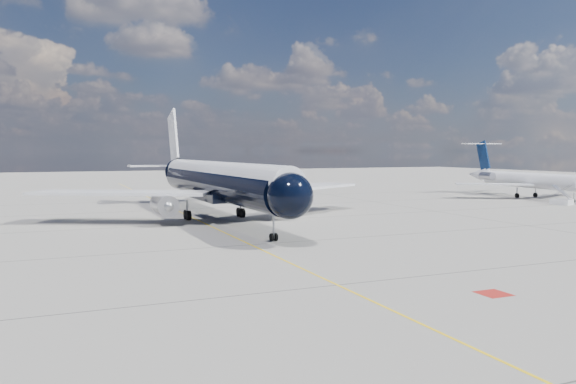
% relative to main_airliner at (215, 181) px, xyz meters
% --- Properties ---
extents(ground, '(320.00, 320.00, 0.00)m').
position_rel_main_airliner_xyz_m(ground, '(-2.18, 1.48, -4.31)').
color(ground, gray).
rests_on(ground, ground).
extents(taxiway_centerline, '(0.16, 160.00, 0.01)m').
position_rel_main_airliner_xyz_m(taxiway_centerline, '(-2.18, -3.52, -4.31)').
color(taxiway_centerline, yellow).
rests_on(taxiway_centerline, ground).
extents(red_marking, '(1.60, 1.60, 0.01)m').
position_rel_main_airliner_xyz_m(red_marking, '(4.62, -38.52, -4.31)').
color(red_marking, maroon).
rests_on(red_marking, ground).
extents(main_airliner, '(39.51, 47.99, 13.89)m').
position_rel_main_airliner_xyz_m(main_airliner, '(0.00, 0.00, 0.00)').
color(main_airliner, black).
rests_on(main_airliner, ground).
extents(regional_jet, '(24.65, 28.39, 9.61)m').
position_rel_main_airliner_xyz_m(regional_jet, '(55.10, 8.75, -1.28)').
color(regional_jet, white).
rests_on(regional_jet, ground).
extents(boarding_stair, '(2.85, 3.18, 2.91)m').
position_rel_main_airliner_xyz_m(boarding_stair, '(50.21, -3.28, -3.77)').
color(boarding_stair, white).
rests_on(boarding_stair, ground).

